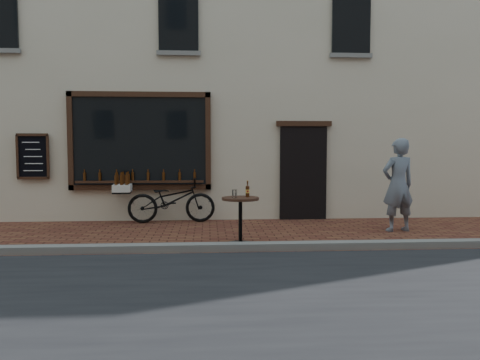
{
  "coord_description": "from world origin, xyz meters",
  "views": [
    {
      "loc": [
        -0.34,
        -7.44,
        1.71
      ],
      "look_at": [
        0.25,
        1.2,
        1.1
      ],
      "focal_mm": 35.0,
      "sensor_mm": 36.0,
      "label": 1
    }
  ],
  "objects": [
    {
      "name": "ground",
      "position": [
        0.0,
        0.0,
        0.0
      ],
      "size": [
        90.0,
        90.0,
        0.0
      ],
      "primitive_type": "plane",
      "color": "#57271C",
      "rests_on": "ground"
    },
    {
      "name": "shop_building",
      "position": [
        0.0,
        6.5,
        5.0
      ],
      "size": [
        28.0,
        6.2,
        10.0
      ],
      "color": "beige",
      "rests_on": "ground"
    },
    {
      "name": "bistro_table",
      "position": [
        0.22,
        0.64,
        0.6
      ],
      "size": [
        0.65,
        0.65,
        1.12
      ],
      "color": "black",
      "rests_on": "ground"
    },
    {
      "name": "cargo_bicycle",
      "position": [
        -1.21,
        3.17,
        0.53
      ],
      "size": [
        2.29,
        0.81,
        1.1
      ],
      "rotation": [
        0.0,
        0.0,
        1.64
      ],
      "color": "black",
      "rests_on": "ground"
    },
    {
      "name": "pedestrian",
      "position": [
        3.5,
        1.76,
        0.94
      ],
      "size": [
        0.76,
        0.57,
        1.89
      ],
      "primitive_type": "imported",
      "rotation": [
        0.0,
        0.0,
        3.32
      ],
      "color": "slate",
      "rests_on": "ground"
    },
    {
      "name": "kerb",
      "position": [
        0.0,
        0.2,
        0.06
      ],
      "size": [
        90.0,
        0.25,
        0.12
      ],
      "primitive_type": "cube",
      "color": "slate",
      "rests_on": "ground"
    }
  ]
}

